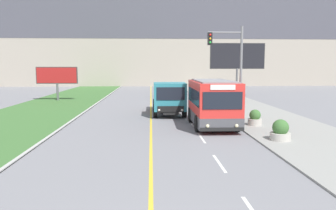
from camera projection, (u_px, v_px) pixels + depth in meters
apartment_block_background at (151, 20)px, 64.68m from camera, size 80.00×8.04×25.60m
city_bus at (213, 103)px, 20.87m from camera, size 2.67×5.76×2.99m
dump_truck at (169, 99)px, 25.67m from camera, size 2.51×6.32×2.62m
car_distant at (164, 91)px, 40.97m from camera, size 1.80×4.30×1.45m
traffic_light_mast at (232, 63)px, 21.07m from camera, size 2.28×0.32×6.40m
billboard_large at (237, 57)px, 39.42m from camera, size 6.64×0.24×6.60m
billboard_small at (57, 76)px, 36.50m from camera, size 4.54×0.24×3.78m
planter_round_near at (280, 131)px, 16.86m from camera, size 1.04×1.04×1.08m
planter_round_second at (255, 118)px, 21.08m from camera, size 0.90×0.90×1.02m
planter_round_third at (237, 110)px, 25.30m from camera, size 0.90×0.90×0.99m
planter_round_far at (225, 103)px, 29.52m from camera, size 0.97×0.97×1.04m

